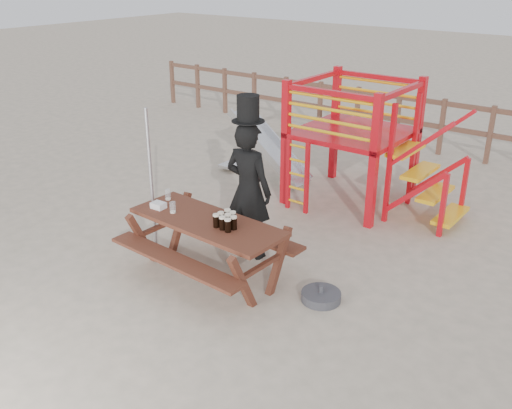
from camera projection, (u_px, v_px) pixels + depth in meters
The scene contains 10 objects.
ground at pixel (199, 280), 7.43m from camera, with size 60.00×60.00×0.00m, color #C5B199.
back_fence at pixel (420, 117), 12.24m from camera, with size 15.09×0.09×1.20m.
playground_fort at pixel (348, 139), 9.55m from camera, with size 4.71×1.84×2.10m.
picnic_table at pixel (208, 241), 7.32m from camera, with size 2.15×1.52×0.81m.
man_with_hat at pixel (249, 187), 7.70m from camera, with size 0.72×0.49×2.27m.
metal_pole at pixel (151, 184), 7.68m from camera, with size 0.05×0.05×2.10m, color #B2B2B7.
parasol_base at pixel (321, 296), 6.95m from camera, with size 0.49×0.49×0.21m.
paper_bag at pixel (158, 205), 7.53m from camera, with size 0.18×0.14×0.08m, color white.
stout_pints at pixel (226, 220), 6.98m from camera, with size 0.29×0.29×0.17m.
empty_glasses at pixel (170, 201), 7.59m from camera, with size 0.45×0.35×0.15m.
Camera 1 is at (4.51, -4.66, 3.82)m, focal length 40.00 mm.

